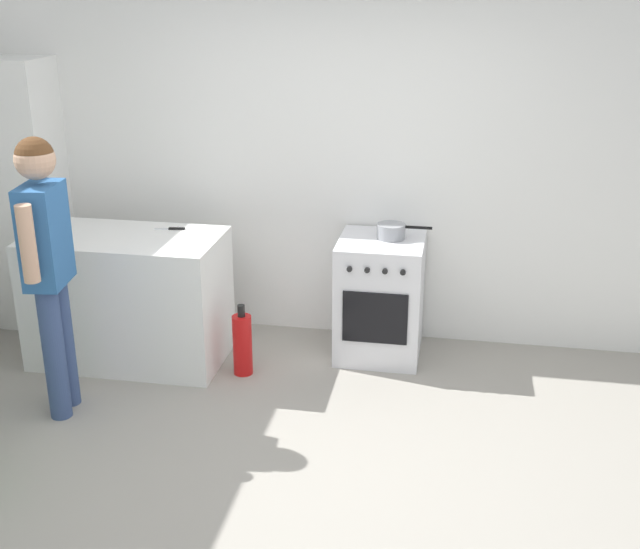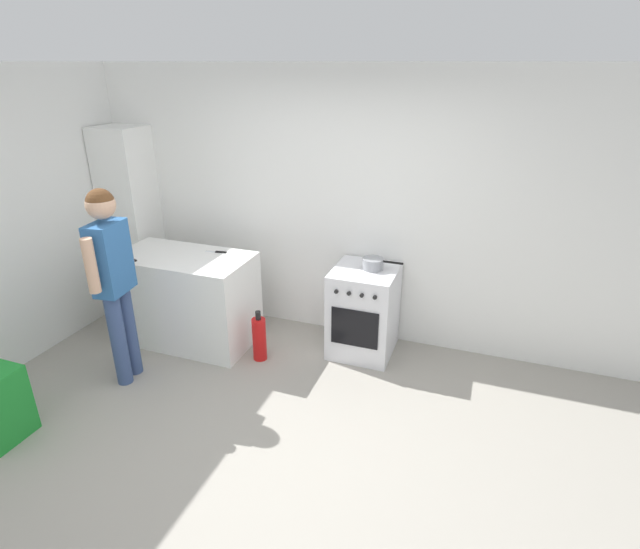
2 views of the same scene
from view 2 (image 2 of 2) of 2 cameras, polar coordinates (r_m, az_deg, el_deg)
ground_plane at (r=3.87m, az=-7.13°, el=-19.21°), size 8.00×8.00×0.00m
back_wall at (r=4.85m, az=2.52°, el=7.61°), size 6.00×0.10×2.60m
counter_unit at (r=5.09m, az=-14.97°, el=-2.66°), size 1.30×0.70×0.90m
oven_left at (r=4.75m, az=5.01°, el=-4.18°), size 0.58×0.62×0.85m
pot at (r=4.57m, az=6.10°, el=1.25°), size 0.38×0.20×0.10m
knife_utility at (r=5.00m, az=-20.99°, el=1.75°), size 0.25×0.11×0.01m
knife_paring at (r=4.92m, az=-11.60°, el=2.55°), size 0.21×0.05×0.01m
person at (r=4.40m, az=-22.66°, el=0.47°), size 0.24×0.57×1.71m
fire_extinguisher at (r=4.73m, az=-6.95°, el=-7.27°), size 0.13×0.13×0.50m
larder_cabinet at (r=5.81m, az=-20.69°, el=5.68°), size 0.48×0.44×2.00m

